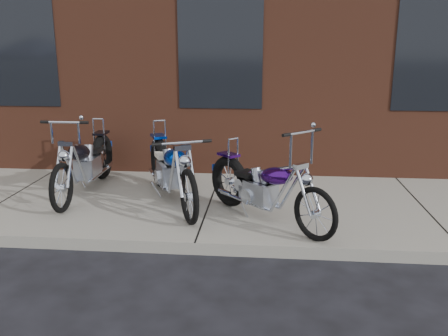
# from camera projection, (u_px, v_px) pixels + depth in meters

# --- Properties ---
(ground) EXTENTS (120.00, 120.00, 0.00)m
(ground) POSITION_uv_depth(u_px,v_px,m) (195.00, 255.00, 5.47)
(ground) COLOR #22222A
(ground) RESTS_ON ground
(sidewalk) EXTENTS (22.00, 3.00, 0.15)m
(sidewalk) POSITION_uv_depth(u_px,v_px,m) (210.00, 206.00, 6.89)
(sidewalk) COLOR gray
(sidewalk) RESTS_ON ground
(chopper_purple) EXTENTS (1.63, 1.69, 1.26)m
(chopper_purple) POSITION_uv_depth(u_px,v_px,m) (265.00, 190.00, 6.04)
(chopper_purple) COLOR black
(chopper_purple) RESTS_ON sidewalk
(chopper_blue) EXTENTS (1.15, 2.29, 1.07)m
(chopper_blue) POSITION_uv_depth(u_px,v_px,m) (171.00, 172.00, 6.75)
(chopper_blue) COLOR black
(chopper_blue) RESTS_ON sidewalk
(chopper_third) EXTENTS (0.58, 2.37, 1.20)m
(chopper_third) POSITION_uv_depth(u_px,v_px,m) (85.00, 165.00, 7.19)
(chopper_third) COLOR black
(chopper_third) RESTS_ON sidewalk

